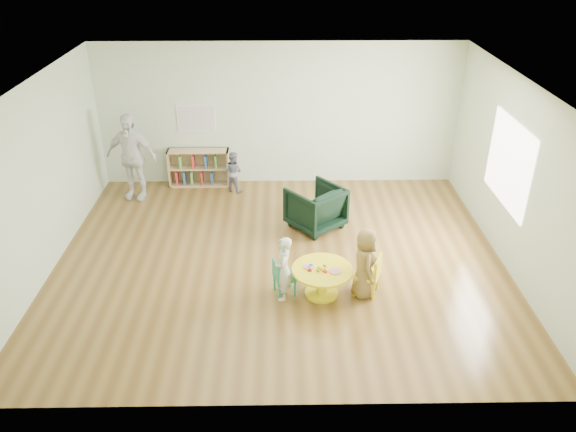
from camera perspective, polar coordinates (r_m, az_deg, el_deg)
The scene contains 11 objects.
room at distance 8.06m, azimuth -0.86°, elevation 6.98°, with size 7.10×7.00×2.80m.
activity_table at distance 8.00m, azimuth 3.48°, elevation -6.17°, with size 0.87×0.87×0.48m.
kid_chair_left at distance 8.01m, azimuth -0.61°, elevation -6.16°, with size 0.36×0.36×0.54m.
kid_chair_right at distance 8.07m, azimuth 8.37°, elevation -5.85°, with size 0.43×0.43×0.62m.
bookshelf at distance 11.40m, azimuth -9.07°, elevation 4.88°, with size 1.20×0.30×0.75m.
alphabet_poster at distance 11.17m, azimuth -9.30°, elevation 9.78°, with size 0.74×0.01×0.54m.
armchair at distance 9.67m, azimuth 2.82°, elevation 0.88°, with size 0.81×0.83×0.76m, color black.
child_left at distance 7.82m, azimuth -0.46°, elevation -5.38°, with size 0.35×0.23×0.97m, color silver.
child_right at distance 7.93m, azimuth 7.79°, elevation -4.76°, with size 0.52×0.34×1.06m, color gold.
toddler at distance 11.02m, azimuth -5.58°, elevation 4.52°, with size 0.40×0.31×0.81m, color #181E3E.
adult_caretaker at distance 10.94m, azimuth -15.63°, elevation 5.82°, with size 0.98×0.41×1.67m, color white.
Camera 1 is at (0.01, -7.51, 4.81)m, focal length 35.00 mm.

